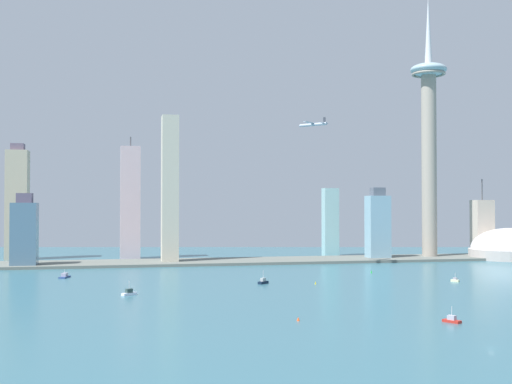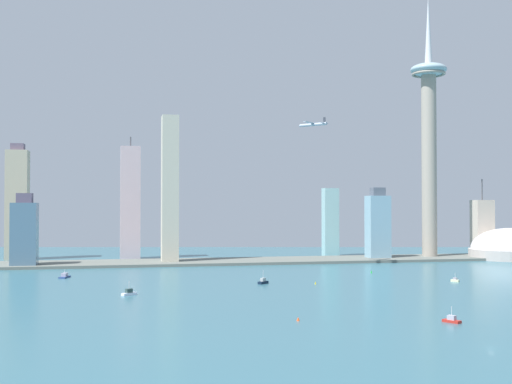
{
  "view_description": "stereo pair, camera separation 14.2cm",
  "coord_description": "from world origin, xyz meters",
  "views": [
    {
      "loc": [
        -160.13,
        -256.47,
        61.08
      ],
      "look_at": [
        -12.85,
        423.99,
        77.29
      ],
      "focal_mm": 45.89,
      "sensor_mm": 36.0,
      "label": 1
    },
    {
      "loc": [
        -159.99,
        -256.5,
        61.08
      ],
      "look_at": [
        -12.85,
        423.99,
        77.29
      ],
      "focal_mm": 45.89,
      "sensor_mm": 36.0,
      "label": 2
    }
  ],
  "objects": [
    {
      "name": "skyscraper_5",
      "position": [
        -249.29,
        439.33,
        34.66
      ],
      "size": [
        25.2,
        24.96,
        75.22
      ],
      "color": "slate",
      "rests_on": "ground"
    },
    {
      "name": "skyscraper_3",
      "position": [
        104.07,
        523.82,
        42.42
      ],
      "size": [
        18.45,
        14.62,
        84.85
      ],
      "color": "#95C5C6",
      "rests_on": "ground"
    },
    {
      "name": "skyscraper_6",
      "position": [
        287.6,
        479.4,
        35.11
      ],
      "size": [
        23.67,
        18.93,
        95.99
      ],
      "color": "#BBAD9B",
      "rests_on": "ground"
    },
    {
      "name": "boat_3",
      "position": [
        14.63,
        60.85,
        1.4
      ],
      "size": [
        8.06,
        10.25,
        8.66
      ],
      "rotation": [
        0.0,
        0.0,
        2.09
      ],
      "color": "#B5261D",
      "rests_on": "ground"
    },
    {
      "name": "boat_4",
      "position": [
        -44.13,
        252.56,
        1.7
      ],
      "size": [
        9.76,
        9.19,
        11.0
      ],
      "rotation": [
        0.0,
        0.0,
        0.72
      ],
      "color": "#0F1D31",
      "rests_on": "ground"
    },
    {
      "name": "waterfront_pier",
      "position": [
        0.0,
        454.16,
        1.44
      ],
      "size": [
        756.61,
        77.99,
        2.88
      ],
      "primitive_type": "cube",
      "color": "slate",
      "rests_on": "ground"
    },
    {
      "name": "skyscraper_2",
      "position": [
        -271.35,
        547.74,
        65.18
      ],
      "size": [
        24.57,
        26.95,
        135.33
      ],
      "color": "#B8AD92",
      "rests_on": "ground"
    },
    {
      "name": "boat_2",
      "position": [
        -150.12,
        206.68,
        1.62
      ],
      "size": [
        10.82,
        9.19,
        10.1
      ],
      "rotation": [
        0.0,
        0.0,
        0.62
      ],
      "color": "white",
      "rests_on": "ground"
    },
    {
      "name": "skyscraper_1",
      "position": [
        -142.15,
        531.03,
        66.49
      ],
      "size": [
        23.29,
        23.15,
        144.68
      ],
      "color": "beige",
      "rests_on": "ground"
    },
    {
      "name": "observation_tower",
      "position": [
        206.77,
        461.01,
        155.87
      ],
      "size": [
        43.1,
        43.1,
        315.31
      ],
      "color": "gray",
      "rests_on": "ground"
    },
    {
      "name": "channel_buoy_0",
      "position": [
        72.96,
        314.43,
        1.32
      ],
      "size": [
        1.61,
        1.61,
        2.64
      ],
      "primitive_type": "cone",
      "color": "green",
      "rests_on": "ground"
    },
    {
      "name": "skyscraper_0",
      "position": [
        138.5,
        454.79,
        39.0
      ],
      "size": [
        25.22,
        19.68,
        83.83
      ],
      "color": "#81AABE",
      "rests_on": "ground"
    },
    {
      "name": "airplane",
      "position": [
        37.63,
        381.92,
        145.82
      ],
      "size": [
        27.72,
        27.3,
        8.0
      ],
      "rotation": [
        0.0,
        0.0,
        2.31
      ],
      "color": "#A6B0C0"
    },
    {
      "name": "boat_1",
      "position": [
        112.58,
        232.82,
        1.29
      ],
      "size": [
        5.52,
        7.12,
        7.35
      ],
      "rotation": [
        0.0,
        0.0,
        5.26
      ],
      "color": "beige",
      "rests_on": "ground"
    },
    {
      "name": "channel_buoy_1",
      "position": [
        -63.38,
        83.15,
        1.05
      ],
      "size": [
        1.72,
        1.72,
        2.1
      ],
      "primitive_type": "cone",
      "color": "#E54C19",
      "rests_on": "ground"
    },
    {
      "name": "skyscraper_4",
      "position": [
        -101.87,
        452.66,
        80.04
      ],
      "size": [
        17.81,
        20.68,
        160.07
      ],
      "color": "beige",
      "rests_on": "ground"
    },
    {
      "name": "channel_buoy_2",
      "position": [
        -4.2,
        241.09,
        1.12
      ],
      "size": [
        1.25,
        1.25,
        2.24
      ],
      "primitive_type": "cone",
      "color": "yellow",
      "rests_on": "ground"
    },
    {
      "name": "ground_plane",
      "position": [
        0.0,
        0.0,
        0.0
      ],
      "size": [
        6000.0,
        6000.0,
        0.0
      ],
      "primitive_type": "plane",
      "color": "#326372"
    },
    {
      "name": "boat_0",
      "position": [
        -202.16,
        332.38,
        1.49
      ],
      "size": [
        9.61,
        16.05,
        7.26
      ],
      "rotation": [
        0.0,
        0.0,
        4.44
      ],
      "color": "navy",
      "rests_on": "ground"
    },
    {
      "name": "stadium_dome",
      "position": [
        296.06,
        434.34,
        10.59
      ],
      "size": [
        94.38,
        94.38,
        49.27
      ],
      "color": "#AFA7A1",
      "rests_on": "ground"
    }
  ]
}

